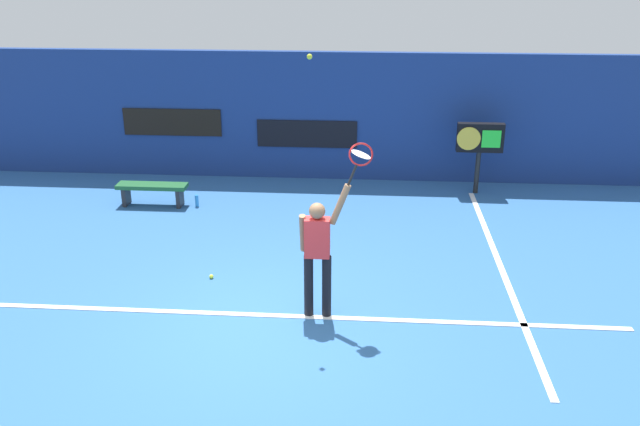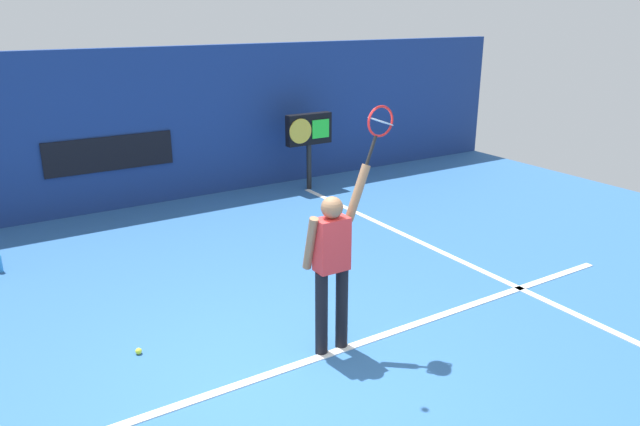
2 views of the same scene
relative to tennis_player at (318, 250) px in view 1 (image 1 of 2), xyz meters
name	(u,v)px [view 1 (image 1 of 2)]	position (x,y,z in m)	size (l,w,h in m)	color
ground_plane	(266,322)	(-0.70, -0.26, -1.01)	(18.00, 18.00, 0.00)	#2D609E
back_wall	(307,116)	(-0.70, 6.10, 0.39)	(18.00, 0.20, 2.80)	navy
sponsor_banner_center	(307,134)	(-0.70, 5.98, 0.02)	(2.20, 0.03, 0.60)	black
sponsor_banner_portside	(172,122)	(-3.70, 5.98, 0.23)	(2.20, 0.03, 0.60)	black
court_baseline	(268,315)	(-0.70, -0.07, -1.00)	(10.00, 0.10, 0.01)	white
court_sideline	(501,267)	(2.84, 1.74, -1.00)	(0.10, 7.00, 0.01)	white
tennis_player	(318,250)	(0.00, 0.00, 0.00)	(0.69, 0.31, 1.97)	black
tennis_racket	(360,157)	(0.54, 0.00, 1.33)	(0.40, 0.27, 0.62)	black
tennis_ball	(310,57)	(-0.10, 0.02, 2.58)	(0.07, 0.07, 0.07)	#CCE033
scoreboard_clock	(480,140)	(2.94, 5.31, 0.14)	(0.96, 0.20, 1.50)	black
court_bench	(152,189)	(-3.64, 4.08, -0.67)	(1.40, 0.36, 0.45)	#1E592D
water_bottle	(197,201)	(-2.75, 4.08, -0.89)	(0.07, 0.07, 0.24)	#338CD8
spare_ball	(211,277)	(-1.75, 0.99, -0.98)	(0.07, 0.07, 0.07)	#CCE033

